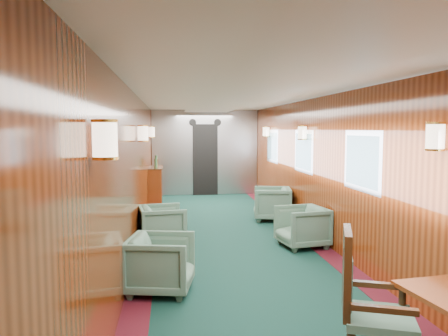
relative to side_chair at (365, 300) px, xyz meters
The scene contains 10 objects.
room 3.60m from the side_chair, 97.16° to the left, with size 12.00×12.10×2.40m.
bulkhead 9.36m from the side_chair, 92.64° to the left, with size 2.98×0.17×2.39m.
windows_right 3.91m from the side_chair, 73.93° to the left, with size 0.02×8.60×0.80m.
wall_sconces 4.18m from the side_chair, 96.15° to the left, with size 2.97×7.97×0.25m.
side_chair is the anchor object (origin of this frame).
credenza 7.82m from the side_chair, 103.08° to the left, with size 0.33×1.06×1.23m.
armchair_left_near 2.51m from the side_chair, 127.91° to the left, with size 0.70×0.72×0.66m, color #1C4236.
armchair_left_far 4.30m from the side_chair, 111.18° to the left, with size 0.69×0.71×0.65m, color #1C4236.
armchair_right_near 3.70m from the side_chair, 79.86° to the left, with size 0.69×0.71×0.65m, color #1C4236.
armchair_right_far 5.73m from the side_chair, 83.45° to the left, with size 0.73×0.75×0.68m, color #1C4236.
Camera 1 is at (-0.98, -6.39, 1.87)m, focal length 35.00 mm.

